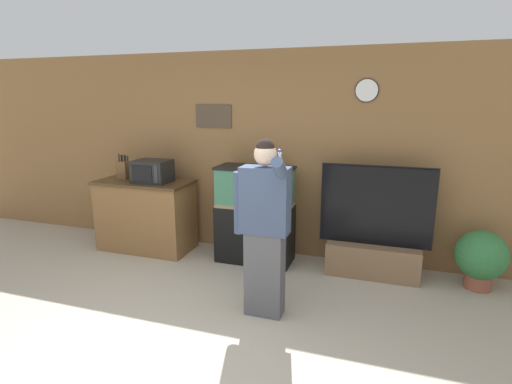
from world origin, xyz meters
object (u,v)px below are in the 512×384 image
knife_block (123,170)px  potted_plant (481,257)px  counter_island (146,215)px  person_standing (264,226)px  aquarium_on_stand (255,215)px  microwave (152,171)px  tv_on_stand (373,244)px

knife_block → potted_plant: 4.48m
counter_island → person_standing: size_ratio=0.76×
aquarium_on_stand → potted_plant: size_ratio=1.87×
counter_island → aquarium_on_stand: aquarium_on_stand is taller
counter_island → knife_block: 0.69m
microwave → tv_on_stand: bearing=2.6°
counter_island → microwave: (0.16, -0.03, 0.62)m
knife_block → tv_on_stand: 3.38m
knife_block → potted_plant: knife_block is taller
knife_block → potted_plant: size_ratio=0.53×
person_standing → counter_island: bearing=150.8°
counter_island → potted_plant: bearing=1.4°
microwave → knife_block: size_ratio=1.35×
counter_island → aquarium_on_stand: bearing=2.5°
knife_block → potted_plant: bearing=0.7°
microwave → potted_plant: bearing=1.9°
microwave → knife_block: bearing=171.5°
aquarium_on_stand → tv_on_stand: size_ratio=0.94×
counter_island → tv_on_stand: (2.96, 0.09, -0.10)m
counter_island → microwave: size_ratio=2.78×
counter_island → aquarium_on_stand: 1.54m
counter_island → tv_on_stand: 2.96m
person_standing → potted_plant: person_standing is taller
microwave → aquarium_on_stand: microwave is taller
knife_block → tv_on_stand: size_ratio=0.26×
microwave → tv_on_stand: size_ratio=0.35×
potted_plant → knife_block: bearing=-179.3°
tv_on_stand → knife_block: bearing=-179.1°
aquarium_on_stand → tv_on_stand: (1.43, 0.03, -0.23)m
microwave → person_standing: 2.17m
potted_plant → microwave: bearing=-178.1°
counter_island → aquarium_on_stand: (1.53, 0.07, 0.13)m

